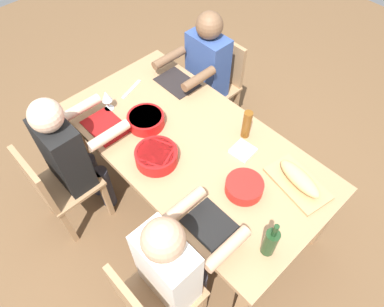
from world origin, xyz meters
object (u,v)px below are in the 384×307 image
at_px(dining_table, 192,150).
at_px(serving_bowl_greens, 156,156).
at_px(serving_bowl_salad, 244,186).
at_px(wine_bottle, 270,242).
at_px(cutting_board, 297,183).
at_px(wine_glass, 106,97).
at_px(serving_bowl_pasta, 146,120).
at_px(diner_near_right, 204,70).
at_px(diner_far_right, 71,153).
at_px(chair_far_left, 151,300).
at_px(chair_far_right, 56,186).
at_px(diner_far_left, 174,265).
at_px(bread_loaf, 300,178).
at_px(napkin_stack, 243,151).
at_px(chair_near_right, 218,80).
at_px(beer_bottle, 247,124).

relative_size(dining_table, serving_bowl_greens, 6.94).
bearing_deg(serving_bowl_salad, wine_bottle, 150.56).
distance_m(cutting_board, wine_glass, 1.43).
bearing_deg(wine_glass, serving_bowl_pasta, -162.04).
distance_m(diner_near_right, diner_far_right, 1.27).
distance_m(dining_table, chair_far_left, 0.99).
bearing_deg(chair_far_right, diner_far_left, -170.16).
bearing_deg(serving_bowl_pasta, diner_near_right, -76.53).
xyz_separation_m(bread_loaf, napkin_stack, (0.40, 0.05, -0.05)).
bearing_deg(chair_far_right, napkin_stack, -128.66).
xyz_separation_m(cutting_board, wine_bottle, (-0.14, 0.47, 0.10)).
relative_size(chair_near_right, serving_bowl_pasta, 3.28).
relative_size(chair_near_right, beer_bottle, 3.86).
xyz_separation_m(chair_near_right, beer_bottle, (-0.72, 0.50, 0.37)).
xyz_separation_m(chair_far_left, beer_bottle, (0.33, -1.14, 0.37)).
bearing_deg(wine_glass, diner_far_left, 160.51).
bearing_deg(diner_far_left, serving_bowl_pasta, -30.67).
distance_m(chair_near_right, serving_bowl_salad, 1.35).
bearing_deg(diner_far_left, diner_near_right, -50.20).
xyz_separation_m(dining_table, wine_bottle, (-0.83, 0.22, 0.18)).
distance_m(chair_far_right, cutting_board, 1.64).
xyz_separation_m(chair_near_right, serving_bowl_pasta, (-0.18, 0.93, 0.31)).
bearing_deg(serving_bowl_pasta, beer_bottle, -141.73).
xyz_separation_m(diner_far_right, wine_bottle, (-1.36, -0.42, 0.15)).
bearing_deg(napkin_stack, chair_far_right, 51.34).
xyz_separation_m(diner_far_right, diner_far_left, (-1.06, 0.00, 0.00)).
height_order(dining_table, chair_far_right, chair_far_right).
height_order(chair_near_right, wine_glass, wine_glass).
bearing_deg(diner_near_right, chair_far_right, 90.00).
bearing_deg(serving_bowl_greens, diner_near_right, -62.10).
bearing_deg(diner_far_left, dining_table, -50.20).
height_order(serving_bowl_salad, napkin_stack, serving_bowl_salad).
relative_size(diner_far_left, serving_bowl_salad, 5.15).
xyz_separation_m(dining_table, serving_bowl_salad, (-0.49, 0.02, 0.12)).
distance_m(diner_near_right, diner_far_left, 1.65).
bearing_deg(bread_loaf, diner_near_right, -17.52).
bearing_deg(dining_table, chair_near_right, -57.12).
height_order(chair_far_right, diner_far_left, diner_far_left).
bearing_deg(chair_far_right, wine_bottle, -156.12).
xyz_separation_m(serving_bowl_pasta, wine_bottle, (-1.18, 0.10, 0.06)).
xyz_separation_m(serving_bowl_salad, wine_glass, (1.15, 0.19, 0.07)).
xyz_separation_m(diner_far_left, serving_bowl_pasta, (0.88, -0.52, 0.09)).
relative_size(diner_far_right, serving_bowl_greens, 4.33).
bearing_deg(diner_far_left, wine_bottle, -125.65).
bearing_deg(diner_near_right, bread_loaf, 162.48).
bearing_deg(bread_loaf, serving_bowl_greens, 34.96).
height_order(diner_far_right, serving_bowl_pasta, diner_far_right).
height_order(dining_table, bread_loaf, bread_loaf).
bearing_deg(chair_far_left, bread_loaf, -98.31).
xyz_separation_m(wine_bottle, beer_bottle, (0.63, -0.53, 0.00)).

